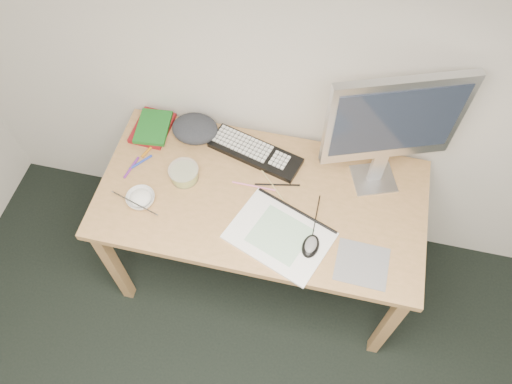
{
  "coord_description": "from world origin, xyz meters",
  "views": [
    {
      "loc": [
        -0.01,
        0.34,
        2.57
      ],
      "look_at": [
        -0.25,
        1.4,
        0.83
      ],
      "focal_mm": 35.0,
      "sensor_mm": 36.0,
      "label": 1
    }
  ],
  "objects_px": {
    "desk": "(261,206)",
    "monitor": "(393,123)",
    "sketchpad": "(280,236)",
    "rice_bowl": "(141,199)",
    "keyboard": "(255,153)"
  },
  "relations": [
    {
      "from": "desk",
      "to": "rice_bowl",
      "type": "bearing_deg",
      "value": -164.72
    },
    {
      "from": "monitor",
      "to": "rice_bowl",
      "type": "height_order",
      "value": "monitor"
    },
    {
      "from": "keyboard",
      "to": "rice_bowl",
      "type": "height_order",
      "value": "rice_bowl"
    },
    {
      "from": "sketchpad",
      "to": "monitor",
      "type": "height_order",
      "value": "monitor"
    },
    {
      "from": "sketchpad",
      "to": "rice_bowl",
      "type": "height_order",
      "value": "rice_bowl"
    },
    {
      "from": "desk",
      "to": "keyboard",
      "type": "xyz_separation_m",
      "value": [
        -0.07,
        0.21,
        0.09
      ]
    },
    {
      "from": "desk",
      "to": "keyboard",
      "type": "height_order",
      "value": "keyboard"
    },
    {
      "from": "keyboard",
      "to": "rice_bowl",
      "type": "distance_m",
      "value": 0.54
    },
    {
      "from": "sketchpad",
      "to": "rice_bowl",
      "type": "distance_m",
      "value": 0.6
    },
    {
      "from": "desk",
      "to": "monitor",
      "type": "distance_m",
      "value": 0.68
    },
    {
      "from": "desk",
      "to": "sketchpad",
      "type": "height_order",
      "value": "sketchpad"
    },
    {
      "from": "keyboard",
      "to": "rice_bowl",
      "type": "xyz_separation_m",
      "value": [
        -0.42,
        -0.35,
        0.01
      ]
    },
    {
      "from": "desk",
      "to": "keyboard",
      "type": "bearing_deg",
      "value": 109.26
    },
    {
      "from": "keyboard",
      "to": "monitor",
      "type": "distance_m",
      "value": 0.65
    },
    {
      "from": "desk",
      "to": "monitor",
      "type": "bearing_deg",
      "value": 23.18
    }
  ]
}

